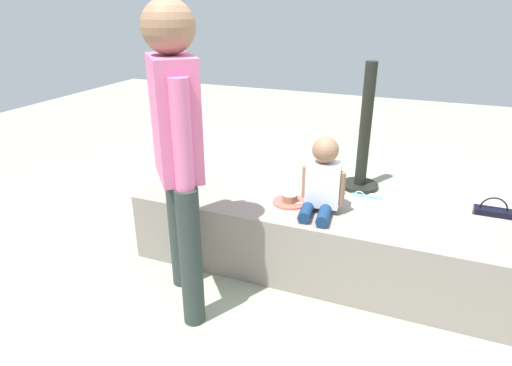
% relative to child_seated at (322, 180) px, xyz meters
% --- Properties ---
extents(ground_plane, '(12.00, 12.00, 0.00)m').
position_rel_child_seated_xyz_m(ground_plane, '(0.07, 0.02, -0.69)').
color(ground_plane, '#969D83').
extents(concrete_ledge, '(2.64, 0.58, 0.47)m').
position_rel_child_seated_xyz_m(concrete_ledge, '(0.07, 0.02, -0.45)').
color(concrete_ledge, gray).
rests_on(concrete_ledge, ground_plane).
extents(child_seated, '(0.28, 0.32, 0.48)m').
position_rel_child_seated_xyz_m(child_seated, '(0.00, 0.00, 0.00)').
color(child_seated, navy).
rests_on(child_seated, concrete_ledge).
extents(adult_standing, '(0.39, 0.42, 1.73)m').
position_rel_child_seated_xyz_m(adult_standing, '(-0.67, -0.56, 0.35)').
color(adult_standing, '#293331').
rests_on(adult_standing, ground_plane).
extents(cake_plate, '(0.22, 0.22, 0.07)m').
position_rel_child_seated_xyz_m(cake_plate, '(-0.22, 0.05, -0.19)').
color(cake_plate, '#E0594C').
rests_on(cake_plate, concrete_ledge).
extents(gift_bag, '(0.24, 0.11, 0.34)m').
position_rel_child_seated_xyz_m(gift_bag, '(0.20, 0.72, -0.54)').
color(gift_bag, '#59C6B2').
rests_on(gift_bag, ground_plane).
extents(railing_post, '(0.36, 0.36, 1.21)m').
position_rel_child_seated_xyz_m(railing_post, '(0.03, 1.59, -0.22)').
color(railing_post, black).
rests_on(railing_post, ground_plane).
extents(water_bottle_near_gift, '(0.06, 0.06, 0.19)m').
position_rel_child_seated_xyz_m(water_bottle_near_gift, '(0.65, 0.67, -0.60)').
color(water_bottle_near_gift, silver).
rests_on(water_bottle_near_gift, ground_plane).
extents(cake_box_white, '(0.32, 0.34, 0.13)m').
position_rel_child_seated_xyz_m(cake_box_white, '(-0.25, 1.23, -0.62)').
color(cake_box_white, white).
rests_on(cake_box_white, ground_plane).
extents(handbag_black_leather, '(0.27, 0.11, 0.29)m').
position_rel_child_seated_xyz_m(handbag_black_leather, '(1.14, 1.09, -0.58)').
color(handbag_black_leather, black).
rests_on(handbag_black_leather, ground_plane).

